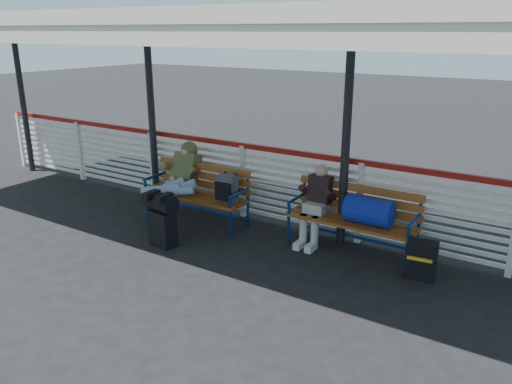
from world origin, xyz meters
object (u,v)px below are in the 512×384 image
Objects in this scene: bench_left at (205,188)px; companion_person at (316,204)px; bench_right at (362,212)px; traveler_man at (175,184)px; suitcase_side at (421,260)px; luggage_stack at (162,217)px.

companion_person is at bearing 7.20° from bench_left.
companion_person is (1.82, 0.23, 0.02)m from bench_left.
companion_person is (-0.69, -0.00, -0.01)m from bench_right.
suitcase_side is (3.73, 0.28, -0.44)m from traveler_man.
bench_right is at bearing 5.27° from bench_left.
companion_person is at bearing -179.90° from bench_right.
bench_left is 1.00× the size of bench_right.
suitcase_side is at bearing -10.54° from companion_person.
luggage_stack is 0.81m from traveler_man.
traveler_man is at bearing 178.62° from suitcase_side.
bench_right is 1.02m from suitcase_side.
suitcase_side is (0.91, -0.30, -0.36)m from bench_right.
bench_right is 2.88m from traveler_man.
luggage_stack reaches higher than suitcase_side.
luggage_stack is 2.78m from bench_right.
suitcase_side is at bearing -1.13° from bench_left.
companion_person reaches higher than suitcase_side.
companion_person is 1.66m from suitcase_side.
bench_right reaches higher than luggage_stack.
luggage_stack is 2.19m from companion_person.
bench_right is at bearing 34.99° from luggage_stack.
companion_person is (2.13, 0.58, -0.09)m from traveler_man.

